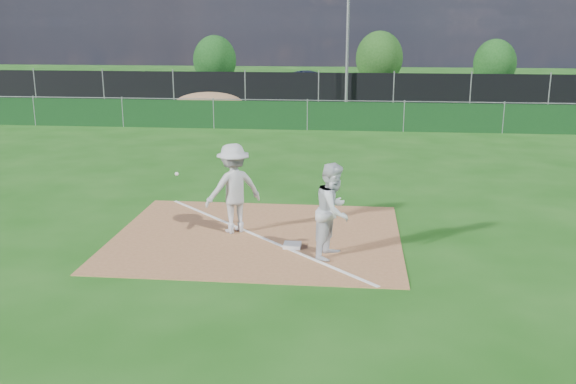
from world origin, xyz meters
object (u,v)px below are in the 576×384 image
object	(u,v)px
play_at_first	(233,188)
runner	(333,210)
tree_right	(495,63)
car_left	(236,84)
first_base	(292,245)
tree_mid	(379,58)
car_right	(378,86)
light_pole	(348,30)
tree_left	(215,60)
car_mid	(314,84)

from	to	relation	value
play_at_first	runner	size ratio (longest dim) A/B	1.04
tree_right	play_at_first	bearing A→B (deg)	-110.19
car_left	runner	bearing A→B (deg)	-163.84
first_base	tree_mid	bearing A→B (deg)	85.31
car_right	light_pole	bearing A→B (deg)	175.01
light_pole	tree_left	world-z (taller)	light_pole
car_left	tree_mid	bearing A→B (deg)	-49.43
play_at_first	car_mid	xyz separation A→B (m)	(-0.02, 26.57, -0.22)
runner	car_mid	xyz separation A→B (m)	(-2.18, 27.81, -0.16)
first_base	tree_right	distance (m)	34.58
runner	tree_mid	bearing A→B (deg)	15.66
runner	tree_left	xyz separation A→B (m)	(-9.49, 33.08, 0.90)
car_mid	tree_mid	distance (m)	7.56
car_right	car_left	bearing A→B (deg)	111.62
light_pole	car_mid	size ratio (longest dim) A/B	1.76
light_pole	car_left	distance (m)	8.63
car_mid	tree_mid	xyz separation A→B (m)	(4.12, 6.23, 1.22)
first_base	tree_right	size ratio (longest dim) A/B	0.10
runner	tree_mid	xyz separation A→B (m)	(1.93, 34.04, 1.06)
tree_left	tree_mid	distance (m)	11.47
play_at_first	car_left	bearing A→B (deg)	100.39
car_mid	tree_mid	bearing A→B (deg)	-47.13
play_at_first	car_right	bearing A→B (deg)	81.79
car_left	car_right	world-z (taller)	car_left
runner	tree_left	size ratio (longest dim) A/B	0.52
first_base	runner	xyz separation A→B (m)	(0.82, -0.38, 0.87)
play_at_first	car_left	distance (m)	26.15
light_pole	tree_mid	world-z (taller)	light_pole
car_left	tree_right	xyz separation A→B (m)	(16.50, 6.33, 0.96)
first_base	car_left	distance (m)	27.28
car_mid	tree_left	size ratio (longest dim) A/B	1.28
runner	car_left	size ratio (longest dim) A/B	0.42
car_mid	tree_mid	world-z (taller)	tree_mid
runner	car_right	distance (m)	28.23
light_pole	car_right	world-z (taller)	light_pole
tree_left	tree_right	size ratio (longest dim) A/B	1.06
tree_left	tree_mid	xyz separation A→B (m)	(11.42, 0.96, 0.16)
light_pole	car_left	world-z (taller)	light_pole
car_mid	light_pole	bearing A→B (deg)	-171.79
light_pole	first_base	bearing A→B (deg)	-91.78
runner	tree_left	distance (m)	34.42
play_at_first	tree_mid	xyz separation A→B (m)	(4.10, 32.79, 1.00)
car_left	tree_right	bearing A→B (deg)	-67.15
first_base	tree_mid	size ratio (longest dim) A/B	0.09
car_right	tree_right	size ratio (longest dim) A/B	1.25
tree_left	tree_right	world-z (taller)	tree_left
first_base	play_at_first	xyz separation A→B (m)	(-1.34, 0.86, 0.92)
play_at_first	tree_right	size ratio (longest dim) A/B	0.57
light_pole	play_at_first	bearing A→B (deg)	-95.43
car_left	car_right	xyz separation A→B (m)	(8.60, 1.21, -0.14)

